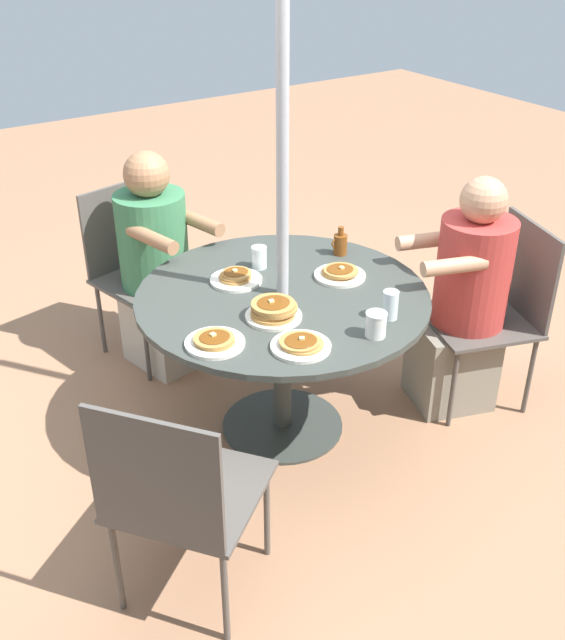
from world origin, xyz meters
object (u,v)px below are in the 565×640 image
(diner_north, at_px, (464,306))
(coffee_cup, at_px, (376,324))
(patio_chair_south, at_px, (177,493))
(drinking_glass_a, at_px, (390,305))
(patio_table, at_px, (282,315))
(patio_chair_east, at_px, (137,262))
(pancake_plate_e, at_px, (301,345))
(patio_chair_north, at_px, (498,304))
(pancake_plate_c, at_px, (273,311))
(pancake_plate_a, at_px, (340,274))
(pancake_plate_b, at_px, (215,342))
(syrup_bottle, at_px, (340,244))
(pancake_plate_d, at_px, (236,278))
(drinking_glass_b, at_px, (259,257))
(diner_east, at_px, (159,271))

(diner_north, distance_m, coffee_cup, 0.81)
(patio_chair_south, height_order, drinking_glass_a, patio_chair_south)
(patio_table, height_order, patio_chair_east, patio_chair_east)
(pancake_plate_e, bearing_deg, patio_chair_north, -176.43)
(patio_chair_north, relative_size, pancake_plate_c, 3.91)
(pancake_plate_a, height_order, pancake_plate_c, pancake_plate_c)
(patio_chair_east, height_order, pancake_plate_b, patio_chair_east)
(diner_north, height_order, syrup_bottle, diner_north)
(pancake_plate_b, xyz_separation_m, coffee_cup, (-0.56, 0.29, 0.04))
(drinking_glass_a, bearing_deg, patio_chair_south, 12.33)
(pancake_plate_a, xyz_separation_m, coffee_cup, (0.20, 0.49, 0.04))
(patio_chair_south, bearing_deg, drinking_glass_a, 64.54)
(patio_table, distance_m, pancake_plate_a, 0.33)
(pancake_plate_a, height_order, syrup_bottle, syrup_bottle)
(patio_table, xyz_separation_m, patio_chair_east, (0.24, -1.05, -0.10))
(pancake_plate_a, xyz_separation_m, pancake_plate_e, (0.49, 0.40, -0.00))
(patio_chair_south, height_order, pancake_plate_d, patio_chair_south)
(diner_north, height_order, drinking_glass_b, diner_north)
(syrup_bottle, distance_m, drinking_glass_a, 0.64)
(patio_chair_east, bearing_deg, coffee_cup, 89.85)
(pancake_plate_b, bearing_deg, pancake_plate_d, -128.83)
(pancake_plate_e, height_order, syrup_bottle, syrup_bottle)
(pancake_plate_b, distance_m, drinking_glass_a, 0.73)
(drinking_glass_a, bearing_deg, pancake_plate_c, -33.30)
(pancake_plate_b, height_order, pancake_plate_e, same)
(pancake_plate_a, distance_m, drinking_glass_b, 0.38)
(patio_chair_north, relative_size, pancake_plate_b, 3.91)
(patio_chair_east, relative_size, pancake_plate_a, 3.91)
(diner_north, bearing_deg, patio_table, 90.00)
(pancake_plate_b, distance_m, pancake_plate_c, 0.31)
(pancake_plate_b, height_order, coffee_cup, coffee_cup)
(patio_table, relative_size, pancake_plate_e, 5.47)
(diner_north, bearing_deg, patio_chair_south, 120.81)
(diner_east, height_order, pancake_plate_d, diner_east)
(syrup_bottle, height_order, drinking_glass_b, syrup_bottle)
(diner_north, relative_size, patio_chair_south, 1.27)
(pancake_plate_d, distance_m, drinking_glass_a, 0.73)
(diner_north, height_order, diner_east, diner_north)
(syrup_bottle, bearing_deg, drinking_glass_b, -12.21)
(patio_chair_north, height_order, drinking_glass_a, patio_chair_north)
(diner_north, bearing_deg, diner_east, 60.58)
(diner_east, distance_m, syrup_bottle, 0.98)
(coffee_cup, bearing_deg, drinking_glass_a, -150.71)
(syrup_bottle, xyz_separation_m, drinking_glass_a, (0.21, 0.61, 0.01))
(patio_table, height_order, diner_north, diner_north)
(drinking_glass_b, bearing_deg, pancake_plate_d, 21.69)
(patio_chair_north, bearing_deg, patio_chair_south, 117.98)
(diner_north, xyz_separation_m, pancake_plate_e, (1.04, 0.13, 0.20))
(diner_north, xyz_separation_m, drinking_glass_a, (0.60, 0.14, 0.25))
(patio_chair_north, distance_m, drinking_glass_a, 0.83)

